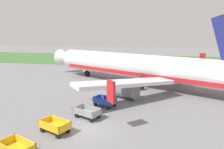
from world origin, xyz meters
name	(u,v)px	position (x,y,z in m)	size (l,w,h in m)	color
ground_plane	(90,129)	(0.00, 0.00, 0.00)	(220.00, 220.00, 0.00)	slate
grass_strip	(137,60)	(0.00, 48.03, 0.03)	(220.00, 28.00, 0.06)	#3D7033
airplane	(140,67)	(3.08, 16.07, 3.05)	(35.34, 29.09, 11.34)	silver
baggage_cart_second_in_row	(16,149)	(-3.62, -4.97, 0.60)	(3.56, 2.25, 1.07)	gold
baggage_cart_third_in_row	(55,126)	(-2.72, -1.25, 0.60)	(3.57, 2.23, 1.07)	gold
baggage_cart_fourth_in_row	(87,112)	(-0.99, 2.17, 0.60)	(3.54, 2.30, 1.07)	gray
baggage_cart_far_end	(105,101)	(-0.09, 5.67, 0.60)	(3.53, 2.32, 1.07)	#234CB2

